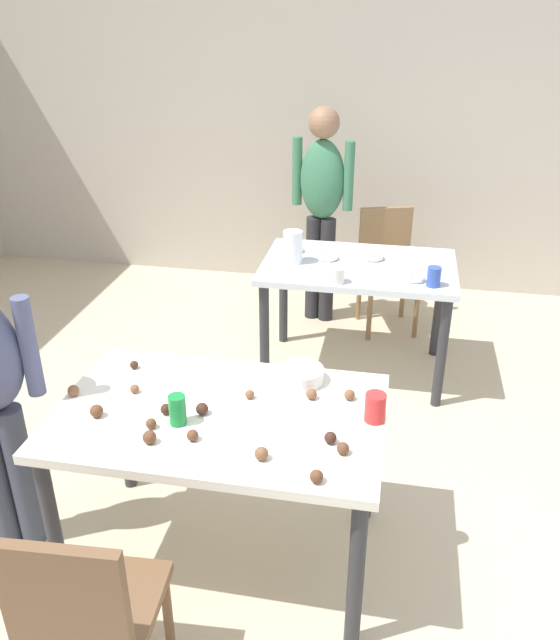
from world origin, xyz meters
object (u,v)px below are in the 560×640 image
at_px(dining_table_far, 358,280).
at_px(soda_can, 177,410).
at_px(chair_near_table, 86,612).
at_px(dining_table_near, 220,431).
at_px(mixing_bowl, 301,375).
at_px(person_adult_far, 322,198).
at_px(pitcher_far, 293,247).
at_px(chair_far_table, 387,262).

bearing_deg(dining_table_far, soda_can, -106.92).
distance_m(chair_near_table, soda_can, 0.75).
xyz_separation_m(dining_table_near, mixing_bowl, (0.28, 0.29, 0.12)).
height_order(dining_table_near, soda_can, soda_can).
bearing_deg(chair_near_table, soda_can, 82.30).
xyz_separation_m(dining_table_far, person_adult_far, (-0.33, 0.74, 0.30)).
bearing_deg(pitcher_far, chair_near_table, -95.55).
bearing_deg(person_adult_far, soda_can, -94.86).
bearing_deg(person_adult_far, chair_far_table, -1.18).
xyz_separation_m(person_adult_far, pitcher_far, (-0.07, -0.79, -0.09)).
height_order(chair_far_table, person_adult_far, person_adult_far).
distance_m(dining_table_far, soda_can, 1.88).
bearing_deg(mixing_bowl, pitcher_far, 101.25).
bearing_deg(dining_table_near, person_adult_far, 88.01).
relative_size(person_adult_far, mixing_bowl, 8.15).
bearing_deg(soda_can, mixing_bowl, 43.40).
height_order(chair_near_table, soda_can, soda_can).
bearing_deg(dining_table_near, soda_can, -141.35).
height_order(dining_table_far, chair_far_table, chair_far_table).
height_order(dining_table_far, chair_near_table, chair_near_table).
distance_m(dining_table_far, chair_near_table, 2.56).
xyz_separation_m(chair_near_table, person_adult_far, (0.31, 3.22, 0.45)).
xyz_separation_m(dining_table_far, chair_far_table, (0.16, 0.73, -0.15)).
height_order(dining_table_near, chair_far_table, chair_far_table).
bearing_deg(dining_table_far, chair_near_table, -104.46).
relative_size(person_adult_far, soda_can, 12.83).
bearing_deg(person_adult_far, pitcher_far, -95.19).
relative_size(dining_table_far, soda_can, 9.64).
bearing_deg(person_adult_far, dining_table_near, -91.99).
xyz_separation_m(chair_near_table, chair_far_table, (0.80, 3.21, 0.00)).
distance_m(dining_table_near, person_adult_far, 2.45).
xyz_separation_m(chair_near_table, pitcher_far, (0.24, 2.42, 0.35)).
relative_size(dining_table_far, pitcher_far, 5.86).
bearing_deg(chair_near_table, dining_table_far, 75.54).
bearing_deg(chair_far_table, soda_can, -105.60).
bearing_deg(dining_table_far, pitcher_far, -172.91).
height_order(chair_near_table, chair_far_table, same).
distance_m(chair_far_table, pitcher_far, 1.03).
bearing_deg(pitcher_far, person_adult_far, 84.81).
distance_m(dining_table_near, chair_near_table, 0.83).
relative_size(dining_table_near, chair_near_table, 1.49).
relative_size(dining_table_near, chair_far_table, 1.49).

